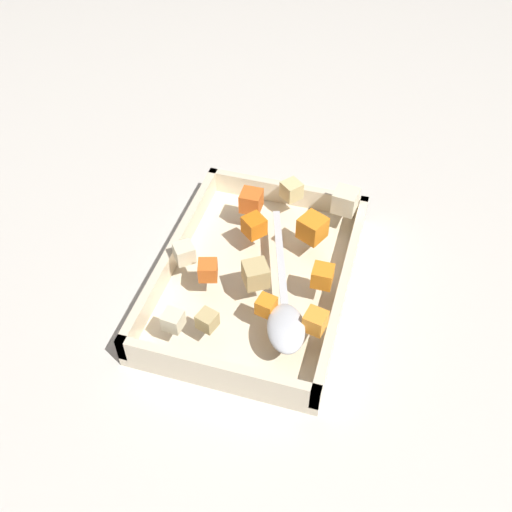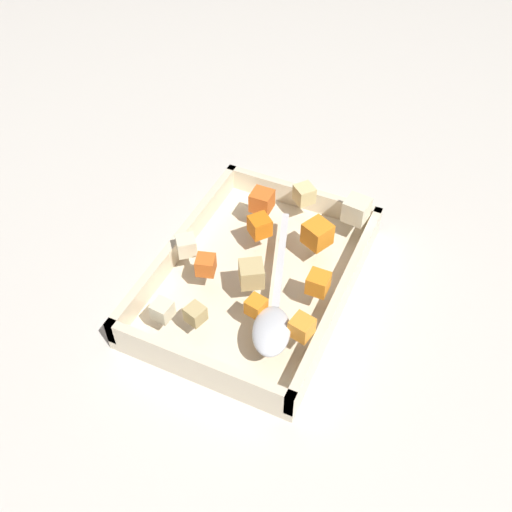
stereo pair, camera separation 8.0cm
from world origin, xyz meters
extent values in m
plane|color=beige|center=(0.00, 0.00, 0.00)|extent=(4.00, 4.00, 0.00)
cube|color=beige|center=(0.02, 0.01, 0.01)|extent=(0.35, 0.26, 0.01)
cube|color=beige|center=(0.02, -0.12, 0.03)|extent=(0.35, 0.01, 0.04)
cube|color=beige|center=(0.02, 0.13, 0.03)|extent=(0.35, 0.01, 0.04)
cube|color=beige|center=(-0.15, 0.01, 0.03)|extent=(0.01, 0.26, 0.04)
cube|color=beige|center=(0.19, 0.01, 0.03)|extent=(0.01, 0.26, 0.04)
cube|color=orange|center=(0.03, 0.10, 0.06)|extent=(0.03, 0.03, 0.03)
cube|color=orange|center=(-0.05, 0.07, 0.07)|extent=(0.04, 0.04, 0.03)
cube|color=orange|center=(-0.08, -0.03, 0.07)|extent=(0.03, 0.03, 0.03)
cube|color=orange|center=(-0.03, -0.01, 0.07)|extent=(0.04, 0.04, 0.03)
cube|color=orange|center=(0.10, 0.04, 0.06)|extent=(0.03, 0.03, 0.02)
cube|color=orange|center=(0.06, -0.05, 0.06)|extent=(0.03, 0.03, 0.02)
cube|color=orange|center=(0.11, 0.11, 0.06)|extent=(0.03, 0.03, 0.03)
cube|color=tan|center=(0.05, 0.02, 0.07)|extent=(0.04, 0.04, 0.03)
cube|color=beige|center=(0.04, -0.09, 0.06)|extent=(0.04, 0.04, 0.03)
cube|color=beige|center=(0.15, -0.06, 0.06)|extent=(0.03, 0.03, 0.02)
cube|color=tan|center=(0.14, -0.02, 0.06)|extent=(0.03, 0.03, 0.02)
cube|color=#E0CC89|center=(-0.13, 0.02, 0.06)|extent=(0.04, 0.04, 0.03)
cube|color=beige|center=(-0.12, 0.10, 0.07)|extent=(0.04, 0.04, 0.03)
ellipsoid|color=silver|center=(0.12, 0.08, 0.06)|extent=(0.09, 0.07, 0.02)
cube|color=silver|center=(0.00, 0.04, 0.05)|extent=(0.17, 0.07, 0.01)
camera|label=1|loc=(0.55, 0.16, 0.64)|focal=41.44mm
camera|label=2|loc=(0.52, 0.24, 0.64)|focal=41.44mm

